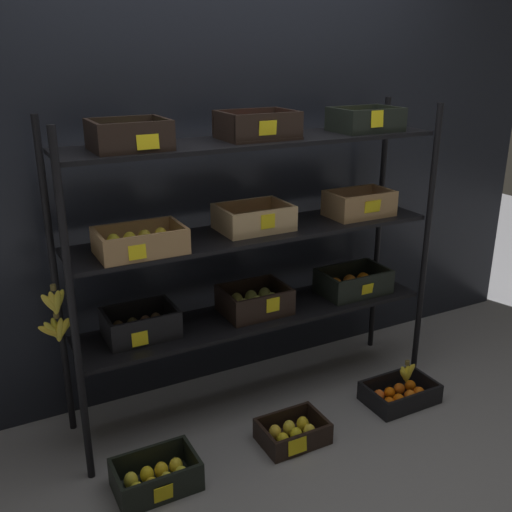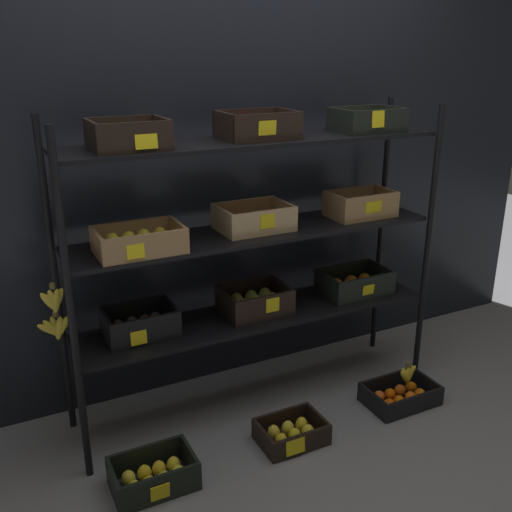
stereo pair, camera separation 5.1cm
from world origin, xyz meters
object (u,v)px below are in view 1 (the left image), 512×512
(display_rack, at_px, (256,231))
(crate_ground_lemon, at_px, (157,477))
(crate_ground_left_lemon, at_px, (293,433))
(crate_ground_tangerine, at_px, (400,394))
(banana_bunch_loose, at_px, (407,373))

(display_rack, distance_m, crate_ground_lemon, 1.20)
(display_rack, relative_size, crate_ground_left_lemon, 6.31)
(display_rack, bearing_deg, crate_ground_tangerine, -28.99)
(crate_ground_lemon, relative_size, crate_ground_left_lemon, 1.12)
(crate_ground_tangerine, bearing_deg, crate_ground_left_lemon, -177.93)
(display_rack, xyz_separation_m, crate_ground_tangerine, (0.67, -0.37, -0.91))
(display_rack, xyz_separation_m, crate_ground_left_lemon, (-0.01, -0.40, -0.90))
(crate_ground_lemon, distance_m, crate_ground_tangerine, 1.36)
(banana_bunch_loose, bearing_deg, crate_ground_left_lemon, -178.27)
(crate_ground_left_lemon, xyz_separation_m, banana_bunch_loose, (0.71, 0.02, 0.12))
(crate_ground_left_lemon, relative_size, crate_ground_tangerine, 0.84)
(crate_ground_left_lemon, bearing_deg, banana_bunch_loose, 1.73)
(crate_ground_lemon, distance_m, crate_ground_left_lemon, 0.68)
(crate_ground_lemon, bearing_deg, display_rack, 30.08)
(display_rack, relative_size, banana_bunch_loose, 14.77)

